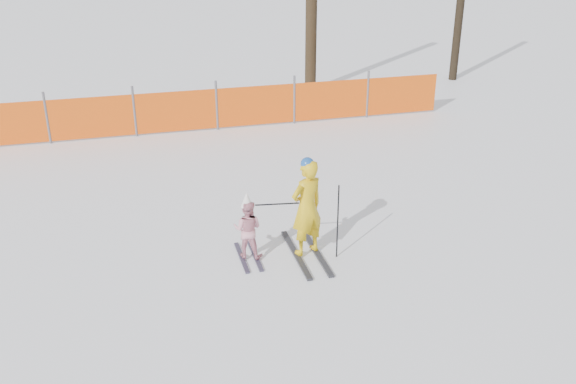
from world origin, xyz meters
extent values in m
plane|color=white|center=(0.00, 0.00, 0.00)|extent=(120.00, 120.00, 0.00)
cube|color=black|center=(0.05, 0.20, 0.02)|extent=(0.09, 1.59, 0.04)
cube|color=black|center=(0.39, 0.20, 0.02)|extent=(0.09, 1.59, 0.04)
imported|color=yellow|center=(0.22, 0.20, 0.84)|extent=(0.68, 0.57, 1.59)
sphere|color=#1C4D9A|center=(0.22, 0.20, 1.57)|extent=(0.21, 0.21, 0.21)
cube|color=black|center=(-0.81, 0.33, 0.01)|extent=(0.09, 0.98, 0.03)
cube|color=black|center=(-0.59, 0.33, 0.01)|extent=(0.09, 0.98, 0.03)
imported|color=pink|center=(-0.70, 0.33, 0.51)|extent=(0.58, 0.53, 0.96)
cone|color=white|center=(-0.70, 0.33, 1.03)|extent=(0.19, 0.19, 0.24)
cylinder|color=black|center=(0.67, 0.00, 0.63)|extent=(0.02, 0.02, 1.25)
cylinder|color=black|center=(-0.24, 0.27, 0.92)|extent=(0.68, 0.12, 0.02)
cylinder|color=#595960|center=(-4.15, 6.86, 0.62)|extent=(0.06, 0.06, 1.25)
cylinder|color=#595960|center=(-2.15, 6.86, 0.62)|extent=(0.06, 0.06, 1.25)
cylinder|color=#595960|center=(-0.15, 6.86, 0.62)|extent=(0.06, 0.06, 1.25)
cylinder|color=#595960|center=(1.85, 6.86, 0.62)|extent=(0.06, 0.06, 1.25)
cylinder|color=#595960|center=(3.85, 6.86, 0.62)|extent=(0.06, 0.06, 1.25)
cube|color=#EC530C|center=(-2.17, 6.86, 0.55)|extent=(15.95, 0.03, 1.00)
cylinder|color=black|center=(8.05, 9.98, 2.48)|extent=(0.25, 0.25, 4.96)
camera|label=1|loc=(-2.38, -8.49, 5.15)|focal=40.00mm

